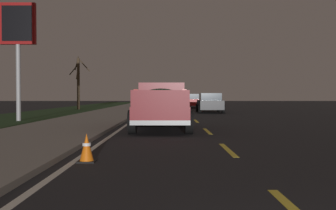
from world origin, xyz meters
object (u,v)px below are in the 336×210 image
Objects in this scene: pickup_truck at (161,105)px; bare_tree_far at (78,82)px; traffic_cone_near at (87,148)px; sedan_green at (167,102)px; gas_price_sign at (18,33)px; sedan_red at (196,101)px; sedan_blue at (165,101)px; sedan_black at (210,103)px.

bare_tree_far reaches higher than pickup_truck.
traffic_cone_near is at bearing -166.71° from bare_tree_far.
traffic_cone_near is at bearing 169.83° from pickup_truck.
gas_price_sign is (-14.47, 7.92, 3.90)m from sedan_green.
sedan_blue is at bearing 94.76° from sedan_red.
pickup_truck is 24.87m from bare_tree_far.
sedan_green is at bearing 38.78° from sedan_black.
sedan_black is 23.73m from traffic_cone_near.
sedan_red is at bearing -21.83° from sedan_green.
sedan_black is at bearing -162.85° from sedan_blue.
pickup_truck is at bearing -179.89° from sedan_blue.
gas_price_sign is 1.19× the size of bare_tree_far.
sedan_green is 7.64× the size of traffic_cone_near.
sedan_black is 1.00× the size of sedan_blue.
gas_price_sign reaches higher than sedan_blue.
pickup_truck is at bearing -10.17° from traffic_cone_near.
pickup_truck is at bearing -124.25° from gas_price_sign.
traffic_cone_near is (-23.20, 4.96, -0.50)m from sedan_black.
sedan_black is at bearing -178.80° from sedan_red.
pickup_truck is 1.22× the size of sedan_green.
gas_price_sign is 15.09m from traffic_cone_near.
gas_price_sign is at bearing -176.99° from bare_tree_far.
sedan_black is at bearing -13.01° from pickup_truck.
pickup_truck is at bearing 166.99° from sedan_black.
sedan_black reaches higher than traffic_cone_near.
sedan_blue is 23.66m from gas_price_sign.
sedan_green is at bearing 158.17° from sedan_red.
pickup_truck is 1.03× the size of bare_tree_far.
bare_tree_far reaches higher than sedan_black.
traffic_cone_near is (-34.99, 1.32, -0.50)m from sedan_blue.
bare_tree_far reaches higher than traffic_cone_near.
gas_price_sign is (5.27, 7.74, 3.70)m from pickup_truck.
sedan_black is at bearing -12.07° from traffic_cone_near.
sedan_red is at bearing -26.38° from gas_price_sign.
sedan_blue is 7.63× the size of traffic_cone_near.
traffic_cone_near is at bearing 167.93° from sedan_black.
pickup_truck is 27.30m from sedan_blue.
sedan_black is 1.01× the size of sedan_red.
pickup_truck reaches higher than sedan_blue.
bare_tree_far is (3.50, 8.87, 1.97)m from sedan_green.
sedan_red is at bearing -85.24° from sedan_blue.
sedan_red reaches higher than traffic_cone_near.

